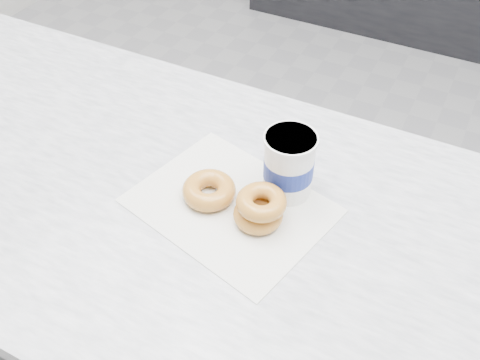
# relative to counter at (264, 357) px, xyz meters

# --- Properties ---
(ground) EXTENTS (5.00, 5.00, 0.00)m
(ground) POSITION_rel_counter_xyz_m (0.00, 0.60, -0.45)
(ground) COLOR #969699
(ground) RESTS_ON ground
(counter) EXTENTS (3.06, 0.76, 0.90)m
(counter) POSITION_rel_counter_xyz_m (0.00, 0.00, 0.00)
(counter) COLOR #333335
(counter) RESTS_ON ground
(wax_paper) EXTENTS (0.39, 0.33, 0.00)m
(wax_paper) POSITION_rel_counter_xyz_m (-0.09, 0.02, 0.45)
(wax_paper) COLOR silver
(wax_paper) RESTS_ON counter
(donut_single) EXTENTS (0.13, 0.13, 0.03)m
(donut_single) POSITION_rel_counter_xyz_m (-0.14, 0.02, 0.47)
(donut_single) COLOR #BC7A33
(donut_single) RESTS_ON wax_paper
(donut_stack) EXTENTS (0.12, 0.12, 0.06)m
(donut_stack) POSITION_rel_counter_xyz_m (-0.03, 0.01, 0.48)
(donut_stack) COLOR #BC7A33
(donut_stack) RESTS_ON wax_paper
(coffee_cup) EXTENTS (0.11, 0.11, 0.13)m
(coffee_cup) POSITION_rel_counter_xyz_m (-0.02, 0.10, 0.51)
(coffee_cup) COLOR white
(coffee_cup) RESTS_ON counter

